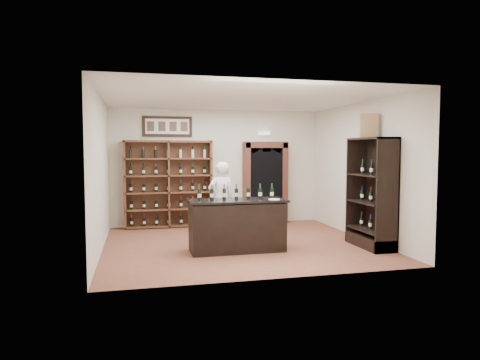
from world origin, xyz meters
The scene contains 21 objects.
floor centered at (0.00, 0.00, 0.00)m, with size 5.50×5.50×0.00m, color brown.
ceiling centered at (0.00, 0.00, 3.00)m, with size 5.50×5.50×0.00m, color white.
wall_back centered at (0.00, 2.50, 1.50)m, with size 5.50×0.04×3.00m, color silver.
wall_left centered at (-2.75, 0.00, 1.50)m, with size 0.04×5.00×3.00m, color silver.
wall_right centered at (2.75, 0.00, 1.50)m, with size 0.04×5.00×3.00m, color silver.
wine_shelf centered at (-1.30, 2.33, 1.10)m, with size 2.20×0.38×2.20m.
framed_picture centered at (-1.30, 2.47, 2.55)m, with size 1.25×0.04×0.52m, color black.
arched_doorway centered at (1.25, 2.33, 1.14)m, with size 1.17×0.35×2.17m.
emergency_light centered at (1.25, 2.42, 2.40)m, with size 0.30×0.10×0.10m, color white.
tasting_counter centered at (-0.20, -0.60, 0.49)m, with size 1.88×0.78×1.00m.
counter_bottle_0 centered at (-0.92, -0.55, 1.11)m, with size 0.07×0.07×0.30m.
counter_bottle_1 centered at (-0.68, -0.55, 1.11)m, with size 0.07×0.07×0.30m.
counter_bottle_2 centered at (-0.44, -0.55, 1.11)m, with size 0.07×0.07×0.30m.
counter_bottle_3 centered at (-0.20, -0.55, 1.11)m, with size 0.07×0.07×0.30m.
counter_bottle_4 centered at (0.04, -0.55, 1.11)m, with size 0.07×0.07×0.30m.
counter_bottle_5 centered at (0.28, -0.55, 1.11)m, with size 0.07×0.07×0.30m.
counter_bottle_6 centered at (0.52, -0.55, 1.11)m, with size 0.07×0.07×0.30m.
side_cabinet centered at (2.52, -0.90, 0.75)m, with size 0.48×1.20×2.20m.
shopkeeper centered at (-0.24, 0.82, 0.84)m, with size 0.62×0.40×1.69m, color white.
plate centered at (0.48, -0.81, 1.01)m, with size 0.22×0.22×0.02m, color white.
wine_crate centered at (2.52, -0.70, 2.44)m, with size 0.35×0.14×0.49m, color tan.
Camera 1 is at (-2.05, -8.57, 1.95)m, focal length 32.00 mm.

